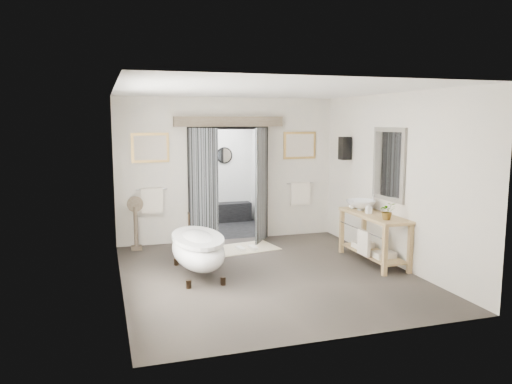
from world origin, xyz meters
TOP-DOWN VIEW (x-y plane):
  - ground_plane at (0.00, 0.00)m, footprint 5.00×5.00m
  - room_shell at (-0.04, -0.13)m, footprint 4.52×5.02m
  - shower_room at (0.00, 3.99)m, footprint 2.22×2.01m
  - back_wall_dressing at (0.00, 2.32)m, footprint 3.82×0.75m
  - clawfoot_tub at (-1.05, 0.33)m, footprint 0.79×1.76m
  - vanity at (1.95, 0.10)m, footprint 0.57×1.60m
  - pedestal_mirror at (-1.89, 2.20)m, footprint 0.30×0.20m
  - rug at (0.11, 1.67)m, footprint 1.32×0.99m
  - slippers at (0.11, 1.55)m, footprint 0.38×0.28m
  - basin at (1.94, 0.52)m, footprint 0.59×0.59m
  - plant at (1.92, -0.39)m, footprint 0.32×0.29m
  - soap_bottle_a at (1.91, 0.18)m, footprint 0.09×0.09m
  - soap_bottle_b at (1.87, 0.69)m, footprint 0.12×0.12m

SIDE VIEW (x-z plane):
  - ground_plane at x=0.00m, z-range 0.00..0.00m
  - rug at x=0.11m, z-range 0.00..0.01m
  - slippers at x=0.11m, z-range 0.01..0.07m
  - clawfoot_tub at x=-1.05m, z-range -0.01..0.85m
  - pedestal_mirror at x=-1.89m, z-range -0.07..0.96m
  - vanity at x=1.95m, z-range 0.08..0.93m
  - shower_room at x=0.00m, z-range -0.35..2.16m
  - soap_bottle_b at x=1.87m, z-range 0.85..1.00m
  - basin at x=1.94m, z-range 0.85..1.03m
  - soap_bottle_a at x=1.91m, z-range 0.85..1.04m
  - plant at x=1.92m, z-range 0.85..1.14m
  - back_wall_dressing at x=0.00m, z-range 0.30..2.82m
  - room_shell at x=-0.04m, z-range 0.40..3.31m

